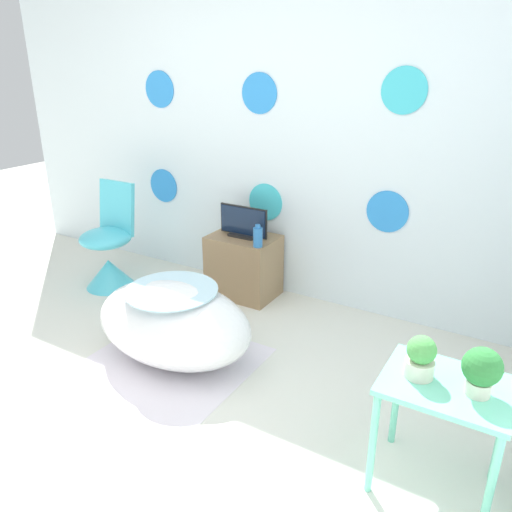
{
  "coord_description": "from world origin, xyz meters",
  "views": [
    {
      "loc": [
        1.84,
        -1.21,
        1.73
      ],
      "look_at": [
        0.55,
        0.96,
        0.73
      ],
      "focal_mm": 35.0,
      "sensor_mm": 36.0,
      "label": 1
    }
  ],
  "objects_px": {
    "potted_plant_left": "(421,357)",
    "tv": "(243,224)",
    "potted_plant_right": "(482,370)",
    "bathtub": "(174,322)",
    "chair": "(109,255)",
    "vase": "(258,237)"
  },
  "relations": [
    {
      "from": "chair",
      "to": "potted_plant_right",
      "type": "height_order",
      "value": "chair"
    },
    {
      "from": "potted_plant_right",
      "to": "vase",
      "type": "bearing_deg",
      "value": 146.57
    },
    {
      "from": "potted_plant_left",
      "to": "tv",
      "type": "bearing_deg",
      "value": 143.09
    },
    {
      "from": "tv",
      "to": "vase",
      "type": "relative_size",
      "value": 2.43
    },
    {
      "from": "bathtub",
      "to": "potted_plant_right",
      "type": "height_order",
      "value": "potted_plant_right"
    },
    {
      "from": "chair",
      "to": "vase",
      "type": "height_order",
      "value": "chair"
    },
    {
      "from": "vase",
      "to": "potted_plant_right",
      "type": "height_order",
      "value": "potted_plant_right"
    },
    {
      "from": "vase",
      "to": "potted_plant_right",
      "type": "distance_m",
      "value": 1.93
    },
    {
      "from": "bathtub",
      "to": "potted_plant_left",
      "type": "xyz_separation_m",
      "value": [
        1.49,
        -0.22,
        0.37
      ]
    },
    {
      "from": "bathtub",
      "to": "tv",
      "type": "bearing_deg",
      "value": 96.19
    },
    {
      "from": "vase",
      "to": "potted_plant_right",
      "type": "xyz_separation_m",
      "value": [
        1.61,
        -1.06,
        0.08
      ]
    },
    {
      "from": "potted_plant_right",
      "to": "chair",
      "type": "bearing_deg",
      "value": 164.6
    },
    {
      "from": "potted_plant_right",
      "to": "potted_plant_left",
      "type": "bearing_deg",
      "value": 179.19
    },
    {
      "from": "chair",
      "to": "tv",
      "type": "xyz_separation_m",
      "value": [
        1.01,
        0.42,
        0.31
      ]
    },
    {
      "from": "chair",
      "to": "potted_plant_right",
      "type": "xyz_separation_m",
      "value": [
        2.83,
        -0.78,
        0.37
      ]
    },
    {
      "from": "vase",
      "to": "potted_plant_left",
      "type": "height_order",
      "value": "potted_plant_left"
    },
    {
      "from": "potted_plant_left",
      "to": "potted_plant_right",
      "type": "relative_size",
      "value": 0.91
    },
    {
      "from": "tv",
      "to": "potted_plant_left",
      "type": "bearing_deg",
      "value": -36.91
    },
    {
      "from": "chair",
      "to": "vase",
      "type": "relative_size",
      "value": 5.1
    },
    {
      "from": "potted_plant_right",
      "to": "bathtub",
      "type": "bearing_deg",
      "value": 172.42
    },
    {
      "from": "chair",
      "to": "potted_plant_right",
      "type": "distance_m",
      "value": 2.96
    },
    {
      "from": "chair",
      "to": "potted_plant_left",
      "type": "relative_size",
      "value": 4.59
    }
  ]
}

